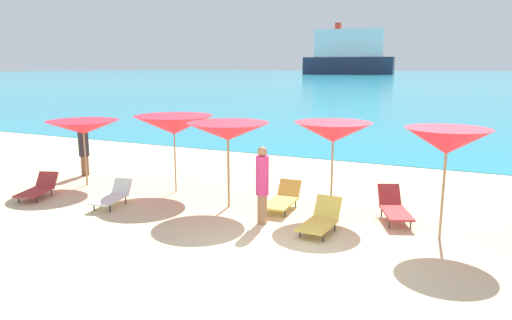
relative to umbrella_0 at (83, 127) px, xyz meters
name	(u,v)px	position (x,y,z in m)	size (l,w,h in m)	color
ground_plane	(383,168)	(7.74, 7.32, -1.97)	(50.00, 100.00, 0.30)	beige
ocean_water	(477,75)	(7.74, 227.16, -1.81)	(650.00, 440.00, 0.02)	teal
umbrella_0	(83,127)	(0.00, 0.00, 0.00)	(2.16, 2.16, 2.02)	#9E7F59
umbrella_1	(174,125)	(2.96, 0.55, 0.17)	(2.39, 2.39, 2.26)	#9E7F59
umbrella_2	(228,132)	(5.12, -0.14, 0.19)	(2.21, 2.21, 2.24)	#9E7F59
umbrella_3	(333,132)	(7.67, 0.63, 0.22)	(2.00, 2.00, 2.29)	#9E7F59
umbrella_4	(447,141)	(10.35, -0.25, 0.30)	(1.79, 1.79, 2.39)	#9E7F59
lounge_chair_1	(113,196)	(2.29, -1.38, -1.54)	(0.77, 1.43, 0.62)	white
lounge_chair_2	(321,219)	(7.90, -0.94, -1.53)	(0.68, 1.36, 0.71)	#D8BF4C
lounge_chair_3	(394,207)	(9.24, 0.60, -1.49)	(1.12, 1.66, 0.73)	#A53333
lounge_chair_4	(283,199)	(6.49, 0.28, -1.54)	(0.72, 1.62, 0.64)	#D8BF4C
lounge_chair_5	(38,188)	(-0.16, -1.67, -1.55)	(1.03, 1.52, 0.62)	#A53333
beachgoer_0	(84,149)	(-1.06, 0.99, -0.89)	(0.34, 0.34, 1.74)	brown
beachgoer_1	(262,183)	(6.48, -0.98, -0.82)	(0.30, 0.30, 1.84)	#A3704C
cruise_ship	(348,54)	(-48.44, 215.44, 7.52)	(42.86, 12.02, 24.02)	#262D47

